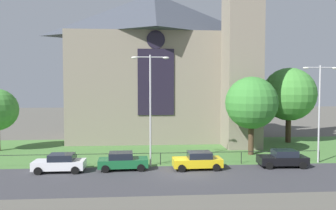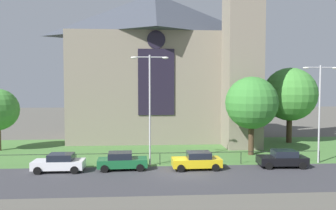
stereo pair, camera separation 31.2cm
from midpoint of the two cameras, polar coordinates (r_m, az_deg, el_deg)
name	(u,v)px [view 1 (the left image)]	position (r m, az deg, el deg)	size (l,w,h in m)	color
ground	(173,149)	(37.78, 0.66, -7.70)	(160.00, 160.00, 0.00)	#56544C
road_asphalt	(187,178)	(26.16, 3.00, -12.58)	(120.00, 8.00, 0.01)	#38383D
grass_verge	(175,153)	(35.83, 0.94, -8.29)	(120.00, 20.00, 0.01)	#477538
church_building	(160,64)	(45.33, -1.61, 7.14)	(23.20, 16.20, 26.00)	gray
iron_railing	(160,154)	(30.13, -1.62, -8.59)	(30.12, 0.07, 1.13)	black
tree_right_far	(289,94)	(44.63, 20.09, 1.74)	(6.77, 6.77, 9.57)	#423021
tree_right_near	(252,103)	(35.28, 14.07, 0.35)	(5.46, 5.46, 8.20)	#423021
streetlamp_near	(150,97)	(29.39, -3.39, 1.33)	(3.37, 0.26, 9.96)	#B2B2B7
streetlamp_far	(319,102)	(33.60, 24.60, 0.50)	(3.37, 0.26, 9.11)	#B2B2B7
parked_car_white	(60,163)	(29.32, -18.58, -9.53)	(4.20, 2.02, 1.51)	silver
parked_car_green	(123,161)	(28.82, -8.20, -9.62)	(4.28, 2.19, 1.51)	#196033
parked_car_yellow	(198,161)	(28.81, 4.86, -9.60)	(4.25, 2.11, 1.51)	gold
parked_car_black	(283,158)	(31.18, 19.05, -8.78)	(4.27, 2.17, 1.51)	black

